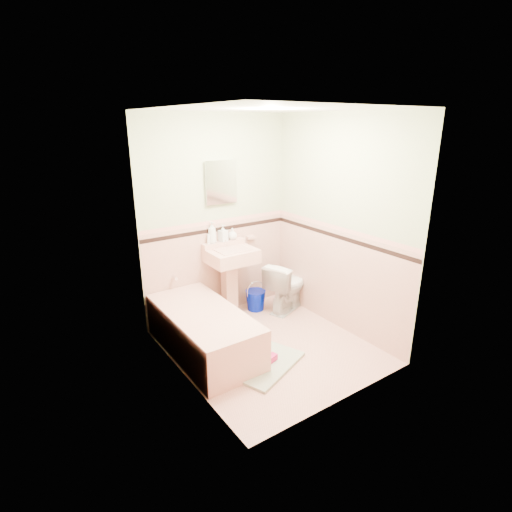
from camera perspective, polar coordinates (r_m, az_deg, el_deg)
floor at (r=4.57m, az=1.82°, el=-12.80°), size 2.20×2.20×0.00m
ceiling at (r=3.91m, az=2.21°, el=20.30°), size 2.20×2.20×0.00m
wall_back at (r=4.97m, az=-5.59°, el=5.30°), size 2.50×0.00×2.50m
wall_front at (r=3.30m, az=13.43°, el=-2.00°), size 2.50×0.00×2.50m
wall_left at (r=3.59m, az=-10.95°, el=-0.12°), size 0.00×2.50×2.50m
wall_right at (r=4.71m, az=11.85°, el=4.27°), size 0.00×2.50×2.50m
wainscot_back at (r=5.14m, az=-5.30°, el=-1.79°), size 2.00×0.00×2.00m
wainscot_front at (r=3.58m, az=12.51°, el=-11.75°), size 2.00×0.00×2.00m
wainscot_left at (r=3.85m, az=-10.20°, el=-9.30°), size 0.00×2.20×2.20m
wainscot_right at (r=4.90m, az=11.26°, el=-3.13°), size 0.00×2.20×2.20m
accent_back at (r=4.98m, az=-5.44°, el=3.81°), size 2.00×0.00×2.00m
accent_front at (r=3.35m, az=13.04°, el=-3.99°), size 2.00×0.00×2.00m
accent_left at (r=3.64m, az=-10.57°, el=-2.01°), size 0.00×2.20×2.20m
accent_right at (r=4.73m, az=11.60°, el=2.72°), size 0.00×2.20×2.20m
cap_back at (r=4.96m, az=-5.48°, el=4.92°), size 2.00×0.00×2.00m
cap_front at (r=3.32m, az=13.17°, el=-2.40°), size 2.00×0.00×2.00m
cap_left at (r=3.61m, az=-10.66°, el=-0.52°), size 0.00×2.20×2.20m
cap_right at (r=4.71m, az=11.68°, el=3.89°), size 0.00×2.20×2.20m
bathtub at (r=4.42m, az=-7.47°, el=-10.78°), size 0.70×1.50×0.45m
tub_faucet at (r=4.85m, az=-11.59°, el=-3.02°), size 0.04×0.12×0.04m
sink at (r=5.04m, az=-3.48°, el=-3.98°), size 0.58×0.48×0.91m
sink_faucet at (r=4.98m, az=-4.42°, el=1.81°), size 0.02×0.02×0.10m
medicine_cabinet at (r=4.88m, az=-5.06°, el=10.46°), size 0.40×0.04×0.50m
soap_dish at (r=5.25m, az=-0.79°, el=2.71°), size 0.11×0.06×0.04m
soap_bottle_left at (r=4.90m, az=-6.31°, el=3.35°), size 0.12×0.12×0.27m
soap_bottle_mid at (r=4.98m, az=-4.73°, el=3.29°), size 0.11×0.11×0.21m
soap_bottle_right at (r=5.05m, az=-3.40°, el=3.18°), size 0.15×0.15×0.15m
tube at (r=4.90m, az=-6.78°, el=2.43°), size 0.04×0.04×0.12m
toilet at (r=5.28m, az=4.38°, el=-4.27°), size 0.75×0.59×0.67m
bucket at (r=5.35m, az=-0.05°, el=-6.32°), size 0.35×0.35×0.27m
bath_mat at (r=4.26m, az=1.18°, el=-15.10°), size 0.94×0.79×0.03m
shoe at (r=4.25m, az=2.04°, el=-14.46°), size 0.18×0.12×0.07m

